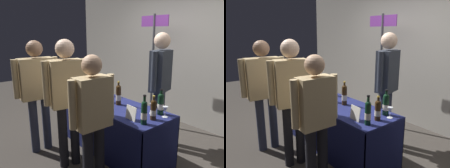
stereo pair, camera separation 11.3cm
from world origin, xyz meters
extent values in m
plane|color=#38332D|center=(0.00, 0.00, 0.00)|extent=(12.00, 12.00, 0.00)
cube|color=#9E998E|center=(0.00, 1.77, 1.60)|extent=(6.47, 0.12, 3.20)
cube|color=#191E51|center=(0.00, 0.00, 0.72)|extent=(1.86, 0.70, 0.02)
cube|color=#141942|center=(0.00, -0.34, 0.35)|extent=(1.86, 0.01, 0.70)
cube|color=#141942|center=(0.00, 0.34, 0.35)|extent=(1.86, 0.01, 0.70)
cube|color=#141942|center=(-0.92, 0.00, 0.35)|extent=(0.01, 0.70, 0.70)
cube|color=#141942|center=(0.92, 0.00, 0.35)|extent=(0.01, 0.70, 0.70)
cylinder|color=#192333|center=(-0.42, 0.19, 0.84)|extent=(0.08, 0.08, 0.23)
sphere|color=#192333|center=(-0.42, 0.19, 0.96)|extent=(0.08, 0.08, 0.08)
cylinder|color=#192333|center=(-0.42, 0.19, 1.00)|extent=(0.03, 0.03, 0.09)
cylinder|color=#B7932D|center=(-0.42, 0.19, 1.05)|extent=(0.04, 0.04, 0.02)
cylinder|color=beige|center=(-0.42, 0.19, 0.82)|extent=(0.08, 0.08, 0.07)
cylinder|color=#38230F|center=(-0.82, -0.03, 0.83)|extent=(0.07, 0.07, 0.21)
sphere|color=#38230F|center=(-0.82, -0.03, 0.94)|extent=(0.07, 0.07, 0.07)
cylinder|color=#38230F|center=(-0.82, -0.03, 0.98)|extent=(0.03, 0.03, 0.08)
cylinder|color=black|center=(-0.82, -0.03, 1.03)|extent=(0.03, 0.03, 0.02)
cylinder|color=beige|center=(-0.82, -0.03, 0.82)|extent=(0.07, 0.07, 0.07)
cylinder|color=#192333|center=(-0.17, -0.03, 0.84)|extent=(0.08, 0.08, 0.23)
sphere|color=#192333|center=(-0.17, -0.03, 0.96)|extent=(0.07, 0.07, 0.07)
cylinder|color=#192333|center=(-0.17, -0.03, 1.00)|extent=(0.03, 0.03, 0.08)
cylinder|color=#B7932D|center=(-0.17, -0.03, 1.05)|extent=(0.04, 0.04, 0.02)
cylinder|color=beige|center=(-0.17, -0.03, 0.82)|extent=(0.08, 0.08, 0.07)
cylinder|color=black|center=(0.79, -0.19, 0.85)|extent=(0.07, 0.07, 0.24)
sphere|color=black|center=(0.79, -0.19, 0.97)|extent=(0.07, 0.07, 0.07)
cylinder|color=black|center=(0.79, -0.19, 1.02)|extent=(0.03, 0.03, 0.09)
cylinder|color=black|center=(0.79, -0.19, 1.07)|extent=(0.04, 0.04, 0.02)
cylinder|color=beige|center=(0.79, -0.19, 0.83)|extent=(0.07, 0.07, 0.08)
cylinder|color=#38230F|center=(0.78, 0.00, 0.84)|extent=(0.07, 0.07, 0.21)
sphere|color=#38230F|center=(0.78, 0.00, 0.94)|extent=(0.07, 0.07, 0.07)
cylinder|color=#38230F|center=(0.78, 0.00, 0.98)|extent=(0.03, 0.03, 0.07)
cylinder|color=#B7932D|center=(0.78, 0.00, 1.02)|extent=(0.03, 0.03, 0.02)
cylinder|color=beige|center=(0.78, 0.00, 0.82)|extent=(0.07, 0.07, 0.07)
cylinder|color=#38230F|center=(0.09, 0.05, 0.86)|extent=(0.08, 0.08, 0.26)
sphere|color=#38230F|center=(0.09, 0.05, 0.99)|extent=(0.07, 0.07, 0.07)
cylinder|color=#38230F|center=(0.09, 0.05, 1.02)|extent=(0.03, 0.03, 0.07)
cylinder|color=#B7932D|center=(0.09, 0.05, 1.07)|extent=(0.03, 0.03, 0.02)
cylinder|color=beige|center=(0.09, 0.05, 0.84)|extent=(0.08, 0.08, 0.08)
cylinder|color=black|center=(0.71, 0.22, 0.85)|extent=(0.08, 0.08, 0.24)
sphere|color=black|center=(0.71, 0.22, 0.97)|extent=(0.08, 0.08, 0.08)
cylinder|color=black|center=(0.71, 0.22, 1.00)|extent=(0.03, 0.03, 0.08)
cylinder|color=black|center=(0.71, 0.22, 1.05)|extent=(0.04, 0.04, 0.02)
cylinder|color=beige|center=(0.71, 0.22, 0.83)|extent=(0.08, 0.08, 0.08)
cylinder|color=#192333|center=(-0.61, 0.09, 0.83)|extent=(0.08, 0.08, 0.20)
sphere|color=#192333|center=(-0.61, 0.09, 0.93)|extent=(0.08, 0.08, 0.08)
cylinder|color=#192333|center=(-0.61, 0.09, 0.97)|extent=(0.03, 0.03, 0.09)
cylinder|color=black|center=(-0.61, 0.09, 1.03)|extent=(0.03, 0.03, 0.02)
cylinder|color=beige|center=(-0.61, 0.09, 0.81)|extent=(0.08, 0.08, 0.06)
cylinder|color=black|center=(-0.55, -0.19, 0.83)|extent=(0.06, 0.06, 0.21)
sphere|color=black|center=(-0.55, -0.19, 0.94)|extent=(0.06, 0.06, 0.06)
cylinder|color=black|center=(-0.55, -0.19, 0.98)|extent=(0.03, 0.03, 0.08)
cylinder|color=black|center=(-0.55, -0.19, 1.03)|extent=(0.03, 0.03, 0.02)
cylinder|color=beige|center=(-0.55, -0.19, 0.82)|extent=(0.07, 0.07, 0.07)
cylinder|color=#38230F|center=(-0.42, -0.12, 0.85)|extent=(0.07, 0.07, 0.25)
sphere|color=#38230F|center=(-0.42, -0.12, 0.98)|extent=(0.07, 0.07, 0.07)
cylinder|color=#38230F|center=(-0.42, -0.12, 1.02)|extent=(0.03, 0.03, 0.07)
cylinder|color=maroon|center=(-0.42, -0.12, 1.06)|extent=(0.03, 0.03, 0.02)
cylinder|color=beige|center=(-0.42, -0.12, 0.83)|extent=(0.08, 0.08, 0.08)
cylinder|color=silver|center=(0.64, 0.15, 0.73)|extent=(0.07, 0.07, 0.00)
cylinder|color=silver|center=(0.64, 0.15, 0.76)|extent=(0.01, 0.01, 0.07)
cone|color=silver|center=(0.64, 0.15, 0.83)|extent=(0.07, 0.07, 0.07)
cylinder|color=silver|center=(-0.31, -0.22, 0.73)|extent=(0.06, 0.06, 0.00)
cylinder|color=silver|center=(-0.31, -0.22, 0.76)|extent=(0.01, 0.01, 0.06)
cone|color=silver|center=(-0.31, -0.22, 0.83)|extent=(0.07, 0.07, 0.07)
cylinder|color=#590C19|center=(-0.31, -0.22, 0.81)|extent=(0.04, 0.04, 0.02)
cylinder|color=silver|center=(0.82, 0.18, 0.73)|extent=(0.07, 0.07, 0.00)
cylinder|color=silver|center=(0.82, 0.18, 0.76)|extent=(0.01, 0.01, 0.06)
cone|color=silver|center=(0.82, 0.18, 0.83)|extent=(0.07, 0.07, 0.07)
cube|color=silver|center=(0.61, -0.21, 0.81)|extent=(0.18, 0.05, 0.17)
cylinder|color=#2D3347|center=(0.32, 0.75, 0.44)|extent=(0.12, 0.12, 0.88)
cylinder|color=#2D3347|center=(0.35, 0.61, 0.44)|extent=(0.12, 0.12, 0.88)
cube|color=#2D333D|center=(0.33, 0.68, 1.19)|extent=(0.29, 0.42, 0.62)
sphere|color=beige|center=(0.33, 0.68, 1.64)|extent=(0.24, 0.24, 0.24)
cylinder|color=#2D333D|center=(0.28, 0.91, 1.21)|extent=(0.08, 0.08, 0.57)
cylinder|color=#2D333D|center=(0.39, 0.45, 1.21)|extent=(0.08, 0.08, 0.57)
cylinder|color=black|center=(-0.06, -0.78, 0.42)|extent=(0.12, 0.12, 0.84)
cylinder|color=black|center=(-0.03, -0.63, 0.42)|extent=(0.12, 0.12, 0.84)
cube|color=tan|center=(-0.05, -0.70, 1.14)|extent=(0.28, 0.44, 0.59)
sphere|color=beige|center=(-0.05, -0.70, 1.57)|extent=(0.23, 0.23, 0.23)
cylinder|color=tan|center=(-0.10, -0.95, 1.16)|extent=(0.08, 0.08, 0.55)
cylinder|color=tan|center=(0.00, -0.46, 1.16)|extent=(0.08, 0.08, 0.55)
cylinder|color=#2D3347|center=(-0.68, -0.93, 0.41)|extent=(0.12, 0.12, 0.82)
cylinder|color=#2D3347|center=(-0.66, -0.75, 0.41)|extent=(0.12, 0.12, 0.82)
cube|color=tan|center=(-0.67, -0.84, 1.12)|extent=(0.24, 0.49, 0.58)
sphere|color=#8C664C|center=(-0.67, -0.84, 1.54)|extent=(0.23, 0.23, 0.23)
cylinder|color=tan|center=(-0.69, -1.12, 1.14)|extent=(0.08, 0.08, 0.54)
cylinder|color=tan|center=(-0.65, -0.56, 1.14)|extent=(0.08, 0.08, 0.54)
cylinder|color=black|center=(0.56, -0.81, 0.39)|extent=(0.12, 0.12, 0.77)
cylinder|color=black|center=(0.56, -0.66, 0.39)|extent=(0.12, 0.12, 0.77)
cube|color=tan|center=(0.56, -0.73, 1.05)|extent=(0.22, 0.39, 0.55)
sphere|color=tan|center=(0.56, -0.73, 1.44)|extent=(0.21, 0.21, 0.21)
cylinder|color=tan|center=(0.55, -0.97, 1.07)|extent=(0.08, 0.08, 0.50)
cylinder|color=tan|center=(0.56, -0.49, 1.07)|extent=(0.08, 0.08, 0.50)
cylinder|color=#47474C|center=(-0.25, 1.19, 1.04)|extent=(0.04, 0.04, 2.07)
cube|color=#7A3393|center=(-0.25, 1.19, 1.95)|extent=(0.61, 0.02, 0.19)
camera|label=1|loc=(2.37, -1.98, 1.77)|focal=35.24mm
camera|label=2|loc=(2.44, -1.89, 1.77)|focal=35.24mm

